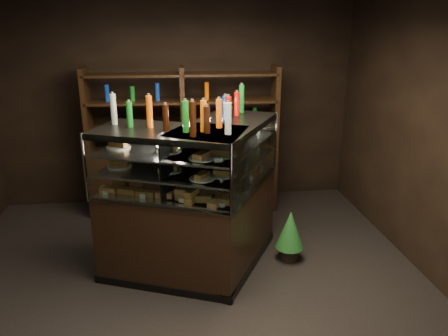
{
  "coord_description": "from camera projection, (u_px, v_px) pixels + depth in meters",
  "views": [
    {
      "loc": [
        -0.11,
        -3.71,
        2.57
      ],
      "look_at": [
        0.39,
        0.27,
        1.2
      ],
      "focal_mm": 35.0,
      "sensor_mm": 36.0,
      "label": 1
    }
  ],
  "objects": [
    {
      "name": "ground",
      "position": [
        188.0,
        293.0,
        4.32
      ],
      "size": [
        5.0,
        5.0,
        0.0
      ],
      "primitive_type": "plane",
      "color": "black",
      "rests_on": "ground"
    },
    {
      "name": "room_shell",
      "position": [
        182.0,
        98.0,
        3.7
      ],
      "size": [
        5.02,
        5.02,
        3.01
      ],
      "color": "black",
      "rests_on": "ground"
    },
    {
      "name": "display_case",
      "position": [
        199.0,
        224.0,
        4.6
      ],
      "size": [
        2.05,
        1.63,
        1.59
      ],
      "rotation": [
        0.0,
        0.0,
        0.34
      ],
      "color": "black",
      "rests_on": "ground"
    },
    {
      "name": "food_display",
      "position": [
        198.0,
        167.0,
        4.39
      ],
      "size": [
        1.63,
        1.24,
        0.48
      ],
      "color": "gold",
      "rests_on": "display_case"
    },
    {
      "name": "bottles_top",
      "position": [
        197.0,
        112.0,
        4.22
      ],
      "size": [
        1.46,
        1.1,
        0.3
      ],
      "color": "black",
      "rests_on": "display_case"
    },
    {
      "name": "potted_conifer",
      "position": [
        290.0,
        229.0,
        4.81
      ],
      "size": [
        0.31,
        0.31,
        0.67
      ],
      "rotation": [
        0.0,
        0.0,
        -0.11
      ],
      "color": "black",
      "rests_on": "ground"
    },
    {
      "name": "back_shelving",
      "position": [
        185.0,
        169.0,
        6.06
      ],
      "size": [
        2.56,
        0.49,
        2.0
      ],
      "rotation": [
        0.0,
        0.0,
        -0.03
      ],
      "color": "black",
      "rests_on": "ground"
    }
  ]
}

